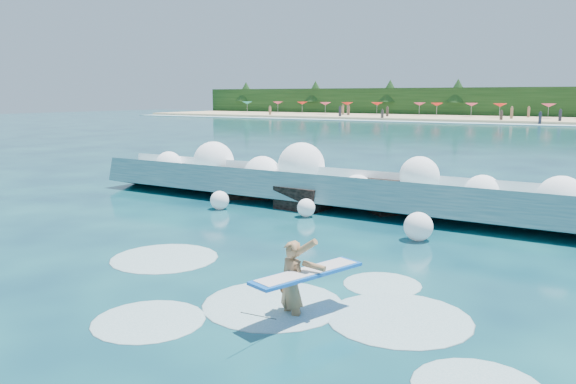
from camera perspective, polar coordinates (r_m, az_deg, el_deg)
name	(u,v)px	position (r m, az deg, el deg)	size (l,w,h in m)	color
ground	(193,246)	(14.05, -9.59, -5.46)	(200.00, 200.00, 0.00)	#062237
beach	(563,120)	(88.65, 26.17, 6.55)	(140.00, 20.00, 0.40)	tan
wet_band	(553,125)	(77.73, 25.31, 6.18)	(140.00, 5.00, 0.08)	silver
treeline	(572,103)	(98.54, 26.89, 8.06)	(140.00, 4.00, 5.00)	black
breaking_wave	(331,189)	(18.92, 4.37, 0.29)	(18.30, 2.84, 1.58)	teal
rock_cluster	(305,192)	(19.25, 1.77, -0.01)	(8.08, 2.98, 1.22)	black
surfer_with_board	(295,284)	(9.45, 0.72, -9.28)	(1.16, 2.79, 1.55)	#9F734A
wave_spray	(311,174)	(19.10, 2.40, 1.81)	(15.22, 4.44, 2.06)	white
surf_foam	(275,299)	(10.42, -1.34, -10.79)	(9.59, 5.44, 0.13)	silver
beach_umbrellas	(565,105)	(90.64, 26.30, 7.89)	(112.43, 6.84, 0.50)	#158572
beachgoers	(538,115)	(85.50, 24.10, 7.20)	(97.14, 12.69, 1.91)	#3F332D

